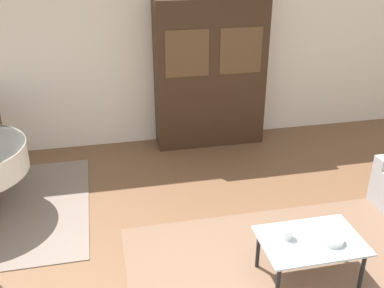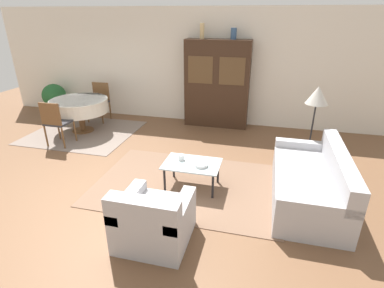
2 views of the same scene
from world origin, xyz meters
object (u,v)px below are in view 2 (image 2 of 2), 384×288
(potted_plant, at_px, (54,97))
(vase_short, at_px, (234,34))
(display_cabinet, at_px, (217,84))
(cup, at_px, (181,157))
(coffee_table, at_px, (192,166))
(floor_lamp, at_px, (317,99))
(vase_tall, at_px, (202,31))
(couch, at_px, (311,183))
(armchair, at_px, (153,221))
(dining_chair_near, at_px, (56,121))
(dining_table, at_px, (79,106))
(dining_chair_far, at_px, (99,99))
(bowl, at_px, (201,165))

(potted_plant, bearing_deg, vase_short, 2.54)
(display_cabinet, bearing_deg, vase_short, 0.16)
(vase_short, bearing_deg, cup, -97.46)
(coffee_table, bearing_deg, vase_short, 86.39)
(floor_lamp, distance_m, vase_tall, 3.02)
(couch, distance_m, armchair, 2.36)
(couch, xyz_separation_m, floor_lamp, (0.08, 1.27, 0.92))
(armchair, height_order, dining_chair_near, dining_chair_near)
(armchair, height_order, dining_table, dining_table)
(couch, relative_size, cup, 20.18)
(vase_short, bearing_deg, vase_tall, 180.00)
(dining_chair_far, distance_m, bowl, 4.20)
(floor_lamp, height_order, potted_plant, floor_lamp)
(vase_tall, xyz_separation_m, potted_plant, (-4.00, -0.21, -1.70))
(couch, height_order, cup, couch)
(dining_chair_far, xyz_separation_m, floor_lamp, (4.93, -1.26, 0.66))
(dining_table, relative_size, bowl, 6.22)
(dining_chair_near, bearing_deg, potted_plant, 127.91)
(couch, xyz_separation_m, vase_tall, (-2.29, 2.88, 1.90))
(dining_table, bearing_deg, cup, -30.26)
(vase_tall, height_order, potted_plant, vase_tall)
(vase_short, bearing_deg, floor_lamp, -44.02)
(dining_table, height_order, vase_tall, vase_tall)
(dining_chair_near, bearing_deg, dining_table, 90.00)
(coffee_table, distance_m, bowl, 0.18)
(bowl, xyz_separation_m, potted_plant, (-4.68, 2.81, 0.03))
(dining_table, xyz_separation_m, vase_tall, (2.57, 1.20, 1.57))
(coffee_table, xyz_separation_m, floor_lamp, (1.85, 1.35, 0.83))
(dining_chair_near, distance_m, vase_short, 4.17)
(armchair, xyz_separation_m, coffee_table, (0.14, 1.31, 0.09))
(armchair, relative_size, dining_table, 0.65)
(dining_table, bearing_deg, potted_plant, 145.39)
(couch, distance_m, display_cabinet, 3.53)
(dining_chair_far, relative_size, vase_short, 3.93)
(display_cabinet, relative_size, dining_table, 1.59)
(couch, relative_size, bowl, 9.69)
(dining_chair_far, relative_size, bowl, 4.60)
(dining_table, xyz_separation_m, floor_lamp, (4.93, -0.41, 0.59))
(dining_chair_near, relative_size, cup, 9.57)
(display_cabinet, relative_size, floor_lamp, 1.41)
(armchair, distance_m, coffee_table, 1.32)
(display_cabinet, distance_m, bowl, 3.08)
(coffee_table, relative_size, dining_chair_far, 0.93)
(floor_lamp, relative_size, vase_short, 5.99)
(couch, xyz_separation_m, dining_chair_far, (-4.85, 2.53, 0.26))
(bowl, height_order, vase_tall, vase_tall)
(dining_chair_far, bearing_deg, potted_plant, -5.50)
(potted_plant, bearing_deg, dining_table, -34.61)
(couch, bearing_deg, display_cabinet, 33.55)
(couch, distance_m, potted_plant, 6.83)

